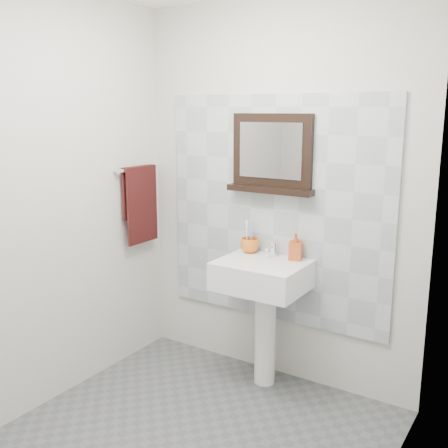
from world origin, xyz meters
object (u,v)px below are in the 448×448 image
at_px(soap_dispenser, 296,246).
at_px(hand_towel, 140,198).
at_px(toothbrush_cup, 250,245).
at_px(framed_mirror, 272,156).
at_px(pedestal_sink, 263,289).

xyz_separation_m(soap_dispenser, hand_towel, (-1.14, -0.19, 0.23)).
xyz_separation_m(toothbrush_cup, framed_mirror, (0.13, 0.05, 0.60)).
distance_m(toothbrush_cup, framed_mirror, 0.62).
height_order(pedestal_sink, framed_mirror, framed_mirror).
bearing_deg(framed_mirror, soap_dispenser, -12.47).
relative_size(pedestal_sink, hand_towel, 1.75).
xyz_separation_m(pedestal_sink, framed_mirror, (-0.05, 0.19, 0.84)).
height_order(pedestal_sink, hand_towel, hand_towel).
bearing_deg(soap_dispenser, framed_mirror, 153.58).
distance_m(soap_dispenser, framed_mirror, 0.60).
bearing_deg(hand_towel, toothbrush_cup, 12.63).
distance_m(toothbrush_cup, soap_dispenser, 0.34).
distance_m(soap_dispenser, hand_towel, 1.17).
bearing_deg(hand_towel, pedestal_sink, 2.71).
distance_m(pedestal_sink, hand_towel, 1.10).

